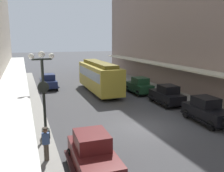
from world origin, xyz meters
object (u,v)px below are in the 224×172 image
at_px(parked_car_5, 93,154).
at_px(fire_hydrant, 203,105).
at_px(parked_car_4, 109,73).
at_px(lamp_post_with_clock, 44,92).
at_px(parked_car_2, 139,85).
at_px(parked_car_1, 207,110).
at_px(pedestrian_1, 46,144).
at_px(streetcar, 99,76).
at_px(pedestrian_0, 21,156).
at_px(parked_car_3, 48,81).
at_px(parked_car_0, 167,94).

xyz_separation_m(parked_car_5, fire_hydrant, (11.10, 5.71, -0.38)).
relative_size(parked_car_4, lamp_post_with_clock, 0.83).
bearing_deg(parked_car_2, fire_hydrant, -77.10).
distance_m(parked_car_2, parked_car_4, 10.12).
relative_size(parked_car_1, pedestrian_1, 2.59).
relative_size(streetcar, pedestrian_0, 5.87).
bearing_deg(parked_car_1, parked_car_3, 120.20).
bearing_deg(parked_car_4, parked_car_5, -111.58).
relative_size(lamp_post_with_clock, pedestrian_1, 3.09).
height_order(parked_car_3, parked_car_5, same).
distance_m(parked_car_3, fire_hydrant, 17.91).
bearing_deg(fire_hydrant, parked_car_3, 127.90).
height_order(parked_car_5, pedestrian_0, parked_car_5).
bearing_deg(lamp_post_with_clock, parked_car_1, -4.67).
relative_size(parked_car_0, parked_car_2, 1.01).
bearing_deg(parked_car_1, parked_car_5, -159.66).
height_order(parked_car_1, parked_car_5, same).
bearing_deg(parked_car_0, streetcar, 120.92).
height_order(parked_car_0, parked_car_1, same).
bearing_deg(parked_car_2, parked_car_0, -86.27).
distance_m(parked_car_2, parked_car_5, 16.52).
height_order(parked_car_3, pedestrian_0, parked_car_3).
relative_size(pedestrian_0, pedestrian_1, 0.98).
bearing_deg(parked_car_0, lamp_post_with_clock, -159.08).
bearing_deg(pedestrian_1, parked_car_5, -41.03).
bearing_deg(parked_car_2, pedestrian_0, -133.72).
relative_size(parked_car_4, parked_car_5, 1.00).
bearing_deg(fire_hydrant, pedestrian_0, -160.85).
height_order(parked_car_4, fire_hydrant, parked_car_4).
relative_size(parked_car_3, fire_hydrant, 5.21).
distance_m(parked_car_2, pedestrian_1, 16.41).
bearing_deg(lamp_post_with_clock, parked_car_5, -69.74).
xyz_separation_m(parked_car_0, pedestrian_0, (-12.62, -7.96, 0.05)).
height_order(parked_car_0, pedestrian_1, parked_car_0).
bearing_deg(lamp_post_with_clock, fire_hydrant, 5.56).
height_order(streetcar, fire_hydrant, streetcar).
xyz_separation_m(parked_car_3, fire_hydrant, (11.00, -14.13, -0.38)).
bearing_deg(parked_car_1, parked_car_2, 91.72).
height_order(parked_car_1, pedestrian_0, parked_car_1).
height_order(pedestrian_0, pedestrian_1, pedestrian_1).
xyz_separation_m(parked_car_5, streetcar, (5.32, 15.90, 0.96)).
xyz_separation_m(lamp_post_with_clock, pedestrian_1, (-0.24, -2.83, -1.97)).
relative_size(parked_car_4, streetcar, 0.45).
xyz_separation_m(streetcar, fire_hydrant, (5.78, -10.19, -1.34)).
distance_m(parked_car_1, pedestrian_1, 11.62).
distance_m(parked_car_1, pedestrian_0, 12.90).
bearing_deg(parked_car_0, parked_car_3, 130.62).
height_order(parked_car_1, parked_car_3, same).
height_order(parked_car_3, lamp_post_with_clock, lamp_post_with_clock).
bearing_deg(streetcar, parked_car_4, 62.61).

